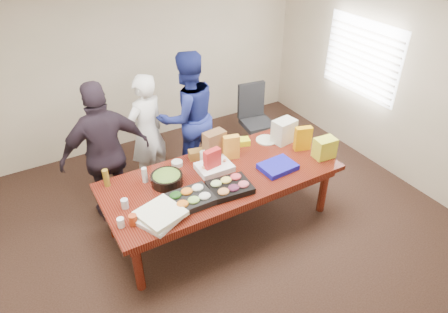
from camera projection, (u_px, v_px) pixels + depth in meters
floor at (222, 222)px, 5.15m from camera, size 5.50×5.00×0.02m
ceiling at (221, 1)px, 3.65m from camera, size 5.50×5.00×0.02m
wall_back at (141, 61)px, 6.20m from camera, size 5.50×0.04×2.70m
wall_front at (413, 296)px, 2.59m from camera, size 5.50×0.04×2.70m
wall_right at (393, 81)px, 5.55m from camera, size 0.04×5.00×2.70m
window_panel at (361, 58)px, 5.89m from camera, size 0.03×1.40×1.10m
window_blinds at (359, 58)px, 5.87m from camera, size 0.04×1.36×1.00m
conference_table at (222, 199)px, 4.93m from camera, size 2.80×1.20×0.75m
office_chair at (258, 121)px, 6.30m from camera, size 0.60×0.60×1.04m
person_center at (147, 133)px, 5.37m from camera, size 0.71×0.59×1.67m
person_right at (188, 116)px, 5.56m from camera, size 0.94×0.75×1.86m
person_left at (106, 154)px, 4.78m from camera, size 1.08×0.46×1.85m
veggie_tray at (190, 199)px, 4.29m from camera, size 0.48×0.37×0.07m
fruit_tray at (230, 187)px, 4.47m from camera, size 0.50×0.41×0.07m
sheet_cake at (214, 167)px, 4.79m from camera, size 0.42×0.32×0.07m
salad_bowl at (167, 179)px, 4.55m from camera, size 0.43×0.43×0.12m
chip_bag_blue at (278, 167)px, 4.81m from camera, size 0.43×0.33×0.06m
chip_bag_red at (212, 161)px, 4.70m from camera, size 0.21×0.11×0.30m
chip_bag_yellow at (303, 138)px, 5.11m from camera, size 0.23×0.14×0.32m
chip_bag_orange at (231, 147)px, 4.94m from camera, size 0.21×0.13×0.31m
mayo_jar at (203, 156)px, 4.93m from camera, size 0.09×0.09×0.14m
mustard_bottle at (206, 149)px, 5.03m from camera, size 0.08×0.08×0.18m
dressing_bottle at (106, 178)px, 4.49m from camera, size 0.08×0.08×0.21m
ranch_bottle at (145, 175)px, 4.56m from camera, size 0.08×0.08×0.19m
banana_bunch at (241, 142)px, 5.27m from camera, size 0.27×0.20×0.08m
bread_loaf at (200, 154)px, 5.00m from camera, size 0.30×0.18×0.11m
kraft_bag at (215, 145)px, 4.96m from camera, size 0.29×0.19×0.35m
red_cup at (133, 220)px, 4.00m from camera, size 0.10×0.10×0.11m
clear_cup_a at (121, 223)px, 3.97m from camera, size 0.08×0.08×0.10m
clear_cup_b at (125, 204)px, 4.21m from camera, size 0.10×0.10×0.11m
pizza_box_lower at (159, 217)px, 4.08m from camera, size 0.55×0.55×0.05m
pizza_box_upper at (161, 213)px, 4.05m from camera, size 0.51×0.51×0.05m
plate_a at (266, 140)px, 5.37m from camera, size 0.29×0.29×0.02m
plate_b at (241, 141)px, 5.34m from camera, size 0.28×0.28×0.02m
dip_bowl_a at (224, 152)px, 5.07m from camera, size 0.17×0.17×0.06m
dip_bowl_b at (177, 163)px, 4.87m from camera, size 0.14×0.14×0.05m
grocery_bag_white at (284, 131)px, 5.27m from camera, size 0.32×0.25×0.31m
grocery_bag_yellow at (325, 148)px, 4.98m from camera, size 0.27×0.20×0.26m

